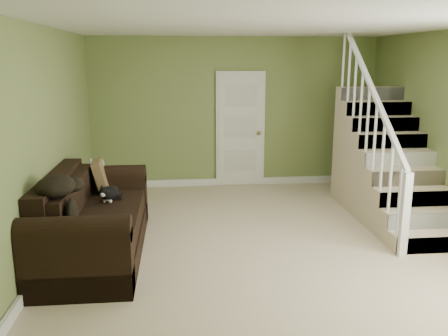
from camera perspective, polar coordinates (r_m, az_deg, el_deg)
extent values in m
cube|color=tan|center=(6.04, 4.35, -8.70)|extent=(5.00, 5.50, 0.01)
cube|color=white|center=(5.62, 4.83, 16.75)|extent=(5.00, 5.50, 0.01)
cube|color=olive|center=(8.38, 1.28, 6.66)|extent=(5.00, 0.04, 2.60)
cube|color=olive|center=(3.09, 13.54, -4.94)|extent=(5.00, 0.04, 2.60)
cube|color=olive|center=(5.80, -20.58, 2.95)|extent=(0.04, 5.50, 2.60)
cube|color=white|center=(8.58, 1.26, -1.62)|extent=(5.00, 0.04, 0.12)
cube|color=white|center=(6.11, -19.38, -8.55)|extent=(0.04, 5.50, 0.12)
cube|color=white|center=(6.87, 25.26, -6.69)|extent=(0.04, 5.50, 0.12)
cube|color=white|center=(8.40, 1.98, 4.67)|extent=(0.86, 0.05, 2.02)
cube|color=white|center=(8.38, 1.99, 4.58)|extent=(0.78, 0.04, 1.96)
sphere|color=olive|center=(8.39, 4.21, 4.22)|extent=(0.07, 0.07, 0.07)
cube|color=tan|center=(6.25, 23.71, -8.06)|extent=(1.00, 0.27, 0.20)
cylinder|color=white|center=(5.88, 20.36, -3.42)|extent=(0.04, 0.04, 0.90)
cube|color=tan|center=(6.44, 22.64, -6.41)|extent=(1.00, 0.27, 0.40)
cylinder|color=white|center=(6.06, 19.42, -0.90)|extent=(0.04, 0.04, 0.90)
cube|color=tan|center=(6.63, 21.63, -4.85)|extent=(1.00, 0.27, 0.60)
cylinder|color=white|center=(6.26, 18.53, 1.47)|extent=(0.04, 0.04, 0.90)
cube|color=tan|center=(6.83, 20.68, -3.37)|extent=(1.00, 0.27, 0.80)
cylinder|color=white|center=(6.47, 17.70, 3.69)|extent=(0.04, 0.04, 0.90)
cube|color=tan|center=(7.04, 19.80, -1.98)|extent=(1.00, 0.27, 1.00)
cylinder|color=white|center=(6.69, 16.92, 5.77)|extent=(0.04, 0.04, 0.90)
cube|color=tan|center=(7.26, 18.96, -0.68)|extent=(1.00, 0.27, 1.20)
cylinder|color=white|center=(6.92, 16.18, 7.71)|extent=(0.04, 0.04, 0.90)
cube|color=tan|center=(7.47, 18.18, 0.56)|extent=(1.00, 0.27, 1.40)
cylinder|color=white|center=(7.15, 15.49, 9.52)|extent=(0.04, 0.04, 0.90)
cube|color=tan|center=(7.70, 17.44, 1.72)|extent=(1.00, 0.27, 1.60)
cylinder|color=white|center=(7.40, 14.83, 11.21)|extent=(0.04, 0.04, 0.90)
cube|color=tan|center=(7.92, 16.74, 2.81)|extent=(1.00, 0.27, 1.80)
cylinder|color=white|center=(7.65, 14.21, 12.80)|extent=(0.04, 0.04, 0.90)
cube|color=white|center=(5.79, 20.91, -5.27)|extent=(0.09, 0.09, 1.00)
cube|color=white|center=(6.65, 17.18, 9.61)|extent=(0.06, 2.46, 1.84)
cube|color=black|center=(5.81, -15.03, -8.59)|extent=(1.04, 2.40, 0.27)
cube|color=black|center=(5.70, -14.10, -6.19)|extent=(0.79, 1.81, 0.24)
cube|color=black|center=(4.76, -17.24, -11.02)|extent=(1.04, 0.27, 0.68)
cube|color=black|center=(6.74, -13.70, -3.67)|extent=(1.04, 0.27, 0.68)
cylinder|color=black|center=(4.64, -17.52, -7.19)|extent=(1.04, 0.27, 0.27)
cylinder|color=black|center=(6.65, -13.86, -0.87)|extent=(1.04, 0.27, 0.27)
cube|color=black|center=(5.74, -19.36, -4.19)|extent=(0.22, 1.86, 0.69)
cube|color=black|center=(5.67, -17.76, -3.33)|extent=(0.15, 1.79, 0.38)
cube|color=black|center=(7.19, -14.75, -3.08)|extent=(0.56, 0.56, 0.58)
cylinder|color=silver|center=(7.05, -15.62, -0.18)|extent=(0.06, 0.06, 0.20)
cylinder|color=#2D66B1|center=(7.05, -15.62, -0.18)|extent=(0.07, 0.07, 0.05)
cylinder|color=white|center=(7.03, -15.68, 0.73)|extent=(0.03, 0.03, 0.03)
cylinder|color=silver|center=(7.07, -14.41, -0.08)|extent=(0.06, 0.06, 0.20)
cylinder|color=#2D66B1|center=(7.07, -14.41, -0.08)|extent=(0.07, 0.07, 0.05)
cylinder|color=white|center=(7.04, -14.47, 0.83)|extent=(0.03, 0.03, 0.03)
cylinder|color=silver|center=(7.19, -14.81, 0.11)|extent=(0.06, 0.06, 0.20)
cylinder|color=#2D66B1|center=(7.19, -14.81, 0.11)|extent=(0.07, 0.07, 0.05)
cylinder|color=white|center=(7.16, -14.86, 1.01)|extent=(0.03, 0.03, 0.03)
cylinder|color=silver|center=(7.19, -15.67, 0.06)|extent=(0.06, 0.06, 0.20)
cylinder|color=#2D66B1|center=(7.19, -15.67, 0.06)|extent=(0.07, 0.07, 0.05)
cylinder|color=white|center=(7.16, -15.72, 0.96)|extent=(0.03, 0.03, 0.03)
ellipsoid|color=black|center=(6.05, -13.48, -2.96)|extent=(0.28, 0.37, 0.18)
ellipsoid|color=white|center=(5.98, -13.56, -3.45)|extent=(0.14, 0.16, 0.09)
sphere|color=black|center=(5.87, -13.73, -2.83)|extent=(0.15, 0.15, 0.12)
ellipsoid|color=white|center=(5.82, -13.79, -3.16)|extent=(0.07, 0.07, 0.06)
cone|color=black|center=(5.86, -14.08, -2.21)|extent=(0.05, 0.06, 0.05)
cone|color=black|center=(5.85, -13.43, -2.20)|extent=(0.05, 0.06, 0.05)
cylinder|color=black|center=(6.18, -12.47, -3.23)|extent=(0.04, 0.25, 0.03)
ellipsoid|color=yellow|center=(5.33, -14.43, -5.93)|extent=(0.13, 0.18, 0.05)
cube|color=#4A2D1D|center=(6.43, -14.61, -0.97)|extent=(0.25, 0.45, 0.45)
ellipsoid|color=black|center=(5.04, -19.61, -2.08)|extent=(0.52, 0.60, 0.21)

